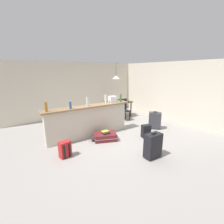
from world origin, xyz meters
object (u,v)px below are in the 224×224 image
object	(u,v)px
bottle_amber	(46,107)
bottle_green	(121,98)
dining_chair_near_partition	(124,108)
backpack_red	(65,149)
bottle_clear	(87,102)
book_stack	(106,132)
suitcase_upright_black	(153,145)
grocery_bag	(112,99)
backpack_black	(146,131)
dining_table	(118,103)
pendant_lamp	(116,77)
bottle_white	(106,99)
suitcase_flat_maroon	(105,137)
bottle_blue	(70,105)
suitcase_upright_charcoal	(155,120)

from	to	relation	value
bottle_amber	bottle_green	size ratio (longest dim) A/B	0.96
dining_chair_near_partition	backpack_red	xyz separation A→B (m)	(-3.19, -1.64, -0.31)
bottle_clear	book_stack	xyz separation A→B (m)	(0.33, -0.55, -0.92)
suitcase_upright_black	bottle_clear	bearing A→B (deg)	109.22
grocery_bag	backpack_black	world-z (taller)	grocery_bag
backpack_red	backpack_black	world-z (taller)	same
dining_table	pendant_lamp	bearing A→B (deg)	135.20
bottle_white	suitcase_flat_maroon	distance (m)	1.29
bottle_white	dining_table	world-z (taller)	bottle_white
grocery_bag	suitcase_flat_maroon	xyz separation A→B (m)	(-0.69, -0.58, -1.04)
suitcase_flat_maroon	bottle_blue	bearing A→B (deg)	151.44
backpack_black	book_stack	bearing A→B (deg)	153.94
dining_table	suitcase_upright_charcoal	distance (m)	2.09
bottle_blue	bottle_green	bearing A→B (deg)	0.27
bottle_clear	bottle_white	size ratio (longest dim) A/B	0.93
bottle_clear	dining_table	size ratio (longest dim) A/B	0.24
dining_table	suitcase_upright_black	xyz separation A→B (m)	(-1.48, -3.43, -0.32)
bottle_clear	suitcase_flat_maroon	world-z (taller)	bottle_clear
bottle_clear	book_stack	size ratio (longest dim) A/B	1.07
grocery_bag	backpack_red	bearing A→B (deg)	-156.98
suitcase_flat_maroon	backpack_black	size ratio (longest dim) A/B	2.12
grocery_bag	dining_chair_near_partition	size ratio (longest dim) A/B	0.28
book_stack	suitcase_upright_charcoal	bearing A→B (deg)	-5.21
bottle_clear	suitcase_flat_maroon	xyz separation A→B (m)	(0.31, -0.54, -1.06)
bottle_amber	bottle_clear	bearing A→B (deg)	0.10
grocery_bag	bottle_amber	bearing A→B (deg)	-178.84
dining_chair_near_partition	suitcase_upright_black	bearing A→B (deg)	-115.45
bottle_green	grocery_bag	world-z (taller)	bottle_green
dining_table	suitcase_flat_maroon	bearing A→B (deg)	-135.69
bottle_white	bottle_green	xyz separation A→B (m)	(0.58, -0.10, -0.01)
bottle_green	pendant_lamp	world-z (taller)	pendant_lamp
dining_table	suitcase_upright_black	world-z (taller)	dining_table
bottle_clear	pendant_lamp	world-z (taller)	pendant_lamp
grocery_bag	backpack_black	bearing A→B (deg)	-65.70
suitcase_flat_maroon	pendant_lamp	bearing A→B (deg)	46.62
bottle_clear	grocery_bag	distance (m)	1.00
grocery_bag	dining_table	world-z (taller)	grocery_bag
dining_chair_near_partition	suitcase_upright_black	xyz separation A→B (m)	(-1.39, -2.92, -0.19)
dining_chair_near_partition	suitcase_flat_maroon	xyz separation A→B (m)	(-1.81, -1.34, -0.41)
bottle_green	dining_chair_near_partition	world-z (taller)	bottle_green
bottle_amber	dining_table	bearing A→B (deg)	20.96
bottle_blue	pendant_lamp	bearing A→B (deg)	28.17
pendant_lamp	suitcase_flat_maroon	bearing A→B (deg)	-133.38
grocery_bag	book_stack	bearing A→B (deg)	-138.32
bottle_green	pendant_lamp	xyz separation A→B (m)	(0.84, 1.44, 0.66)
bottle_clear	dining_table	bearing A→B (deg)	30.84
bottle_blue	bottle_green	world-z (taller)	bottle_green
suitcase_upright_black	backpack_black	size ratio (longest dim) A/B	1.60
grocery_bag	dining_chair_near_partition	world-z (taller)	grocery_bag
bottle_green	backpack_black	world-z (taller)	bottle_green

